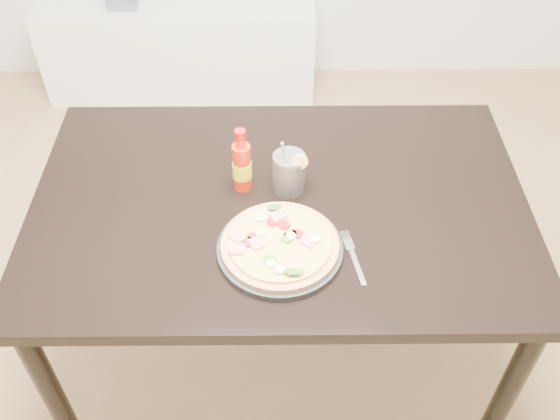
{
  "coord_description": "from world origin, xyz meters",
  "views": [
    {
      "loc": [
        -0.3,
        -0.86,
        1.98
      ],
      "look_at": [
        -0.29,
        0.28,
        0.83
      ],
      "focal_mm": 40.0,
      "sensor_mm": 36.0,
      "label": 1
    }
  ],
  "objects_px": {
    "dining_table": "(280,220)",
    "hot_sauce_bottle": "(242,166)",
    "fork": "(353,256)",
    "media_console": "(180,48)",
    "pizza": "(280,244)",
    "cola_cup": "(289,173)",
    "plate": "(280,249)"
  },
  "relations": [
    {
      "from": "dining_table",
      "to": "cola_cup",
      "type": "height_order",
      "value": "cola_cup"
    },
    {
      "from": "plate",
      "to": "cola_cup",
      "type": "height_order",
      "value": "cola_cup"
    },
    {
      "from": "plate",
      "to": "media_console",
      "type": "bearing_deg",
      "value": 105.37
    },
    {
      "from": "plate",
      "to": "cola_cup",
      "type": "xyz_separation_m",
      "value": [
        0.03,
        0.24,
        0.05
      ]
    },
    {
      "from": "dining_table",
      "to": "media_console",
      "type": "relative_size",
      "value": 1.0
    },
    {
      "from": "dining_table",
      "to": "pizza",
      "type": "height_order",
      "value": "pizza"
    },
    {
      "from": "dining_table",
      "to": "pizza",
      "type": "bearing_deg",
      "value": -90.5
    },
    {
      "from": "hot_sauce_bottle",
      "to": "plate",
      "type": "bearing_deg",
      "value": -66.99
    },
    {
      "from": "dining_table",
      "to": "media_console",
      "type": "distance_m",
      "value": 1.79
    },
    {
      "from": "pizza",
      "to": "hot_sauce_bottle",
      "type": "height_order",
      "value": "hot_sauce_bottle"
    },
    {
      "from": "dining_table",
      "to": "hot_sauce_bottle",
      "type": "xyz_separation_m",
      "value": [
        -0.1,
        0.05,
        0.16
      ]
    },
    {
      "from": "pizza",
      "to": "hot_sauce_bottle",
      "type": "bearing_deg",
      "value": 112.78
    },
    {
      "from": "cola_cup",
      "to": "pizza",
      "type": "bearing_deg",
      "value": -96.72
    },
    {
      "from": "hot_sauce_bottle",
      "to": "fork",
      "type": "bearing_deg",
      "value": -42.24
    },
    {
      "from": "plate",
      "to": "pizza",
      "type": "relative_size",
      "value": 1.07
    },
    {
      "from": "hot_sauce_bottle",
      "to": "media_console",
      "type": "height_order",
      "value": "hot_sauce_bottle"
    },
    {
      "from": "cola_cup",
      "to": "media_console",
      "type": "bearing_deg",
      "value": 108.38
    },
    {
      "from": "plate",
      "to": "media_console",
      "type": "height_order",
      "value": "plate"
    },
    {
      "from": "cola_cup",
      "to": "dining_table",
      "type": "bearing_deg",
      "value": -119.04
    },
    {
      "from": "plate",
      "to": "hot_sauce_bottle",
      "type": "xyz_separation_m",
      "value": [
        -0.1,
        0.25,
        0.07
      ]
    },
    {
      "from": "pizza",
      "to": "cola_cup",
      "type": "relative_size",
      "value": 1.69
    },
    {
      "from": "dining_table",
      "to": "hot_sauce_bottle",
      "type": "height_order",
      "value": "hot_sauce_bottle"
    },
    {
      "from": "hot_sauce_bottle",
      "to": "pizza",
      "type": "bearing_deg",
      "value": -67.22
    },
    {
      "from": "pizza",
      "to": "media_console",
      "type": "xyz_separation_m",
      "value": [
        -0.51,
        1.86,
        -0.53
      ]
    },
    {
      "from": "pizza",
      "to": "cola_cup",
      "type": "distance_m",
      "value": 0.24
    },
    {
      "from": "fork",
      "to": "media_console",
      "type": "height_order",
      "value": "fork"
    },
    {
      "from": "dining_table",
      "to": "media_console",
      "type": "height_order",
      "value": "dining_table"
    },
    {
      "from": "cola_cup",
      "to": "fork",
      "type": "height_order",
      "value": "cola_cup"
    },
    {
      "from": "plate",
      "to": "fork",
      "type": "distance_m",
      "value": 0.19
    },
    {
      "from": "pizza",
      "to": "hot_sauce_bottle",
      "type": "distance_m",
      "value": 0.27
    },
    {
      "from": "hot_sauce_bottle",
      "to": "fork",
      "type": "xyz_separation_m",
      "value": [
        0.29,
        -0.27,
        -0.08
      ]
    },
    {
      "from": "hot_sauce_bottle",
      "to": "dining_table",
      "type": "bearing_deg",
      "value": -27.4
    }
  ]
}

